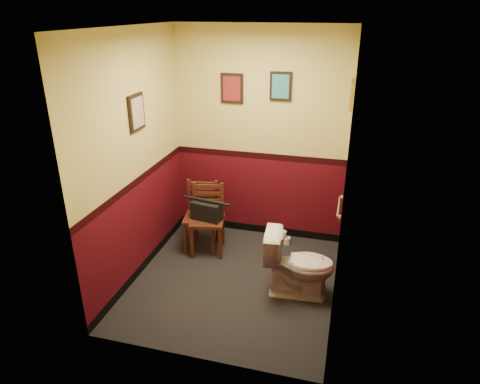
# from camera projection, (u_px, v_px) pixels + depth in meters

# --- Properties ---
(floor) EXTENTS (2.20, 2.40, 0.00)m
(floor) POSITION_uv_depth(u_px,v_px,m) (234.00, 281.00, 4.85)
(floor) COLOR black
(floor) RESTS_ON ground
(ceiling) EXTENTS (2.20, 2.40, 0.00)m
(ceiling) POSITION_uv_depth(u_px,v_px,m) (233.00, 27.00, 3.78)
(ceiling) COLOR silver
(ceiling) RESTS_ON ground
(wall_back) EXTENTS (2.20, 0.00, 2.70)m
(wall_back) POSITION_uv_depth(u_px,v_px,m) (259.00, 138.00, 5.38)
(wall_back) COLOR #460913
(wall_back) RESTS_ON ground
(wall_front) EXTENTS (2.20, 0.00, 2.70)m
(wall_front) POSITION_uv_depth(u_px,v_px,m) (191.00, 223.00, 3.25)
(wall_front) COLOR #460913
(wall_front) RESTS_ON ground
(wall_left) EXTENTS (0.00, 2.40, 2.70)m
(wall_left) POSITION_uv_depth(u_px,v_px,m) (135.00, 160.00, 4.58)
(wall_left) COLOR #460913
(wall_left) RESTS_ON ground
(wall_right) EXTENTS (0.00, 2.40, 2.70)m
(wall_right) POSITION_uv_depth(u_px,v_px,m) (345.00, 180.00, 4.06)
(wall_right) COLOR #460913
(wall_right) RESTS_ON ground
(grab_bar) EXTENTS (0.05, 0.56, 0.06)m
(grab_bar) POSITION_uv_depth(u_px,v_px,m) (339.00, 207.00, 4.44)
(grab_bar) COLOR silver
(grab_bar) RESTS_ON wall_right
(framed_print_back_a) EXTENTS (0.28, 0.04, 0.36)m
(framed_print_back_a) POSITION_uv_depth(u_px,v_px,m) (232.00, 88.00, 5.21)
(framed_print_back_a) COLOR black
(framed_print_back_a) RESTS_ON wall_back
(framed_print_back_b) EXTENTS (0.26, 0.04, 0.34)m
(framed_print_back_b) POSITION_uv_depth(u_px,v_px,m) (281.00, 86.00, 5.04)
(framed_print_back_b) COLOR black
(framed_print_back_b) RESTS_ON wall_back
(framed_print_left) EXTENTS (0.04, 0.30, 0.38)m
(framed_print_left) POSITION_uv_depth(u_px,v_px,m) (137.00, 112.00, 4.46)
(framed_print_left) COLOR black
(framed_print_left) RESTS_ON wall_left
(framed_print_right) EXTENTS (0.04, 0.34, 0.28)m
(framed_print_right) POSITION_uv_depth(u_px,v_px,m) (352.00, 94.00, 4.31)
(framed_print_right) COLOR olive
(framed_print_right) RESTS_ON wall_right
(toilet) EXTENTS (0.78, 0.48, 0.73)m
(toilet) POSITION_uv_depth(u_px,v_px,m) (299.00, 265.00, 4.51)
(toilet) COLOR white
(toilet) RESTS_ON floor
(toilet_brush) EXTENTS (0.14, 0.14, 0.49)m
(toilet_brush) POSITION_uv_depth(u_px,v_px,m) (320.00, 288.00, 4.61)
(toilet_brush) COLOR silver
(toilet_brush) RESTS_ON floor
(chair_left) EXTENTS (0.47, 0.47, 0.87)m
(chair_left) POSITION_uv_depth(u_px,v_px,m) (202.00, 216.00, 5.39)
(chair_left) COLOR #502418
(chair_left) RESTS_ON floor
(chair_right) EXTENTS (0.48, 0.48, 0.87)m
(chair_right) POSITION_uv_depth(u_px,v_px,m) (208.00, 219.00, 5.32)
(chair_right) COLOR #502418
(chair_right) RESTS_ON floor
(handbag) EXTENTS (0.39, 0.24, 0.27)m
(handbag) POSITION_uv_depth(u_px,v_px,m) (207.00, 211.00, 5.23)
(handbag) COLOR black
(handbag) RESTS_ON chair_right
(tp_stack) EXTENTS (0.21, 0.11, 0.18)m
(tp_stack) POSITION_uv_depth(u_px,v_px,m) (283.00, 238.00, 5.61)
(tp_stack) COLOR silver
(tp_stack) RESTS_ON floor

